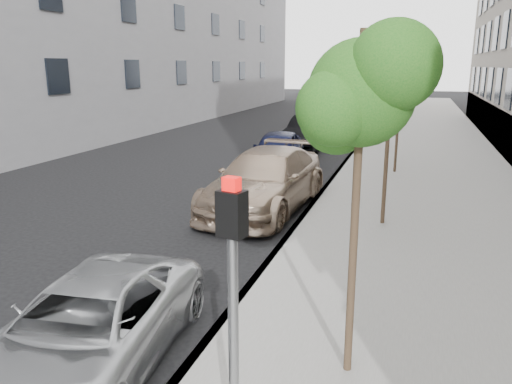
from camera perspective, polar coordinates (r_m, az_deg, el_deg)
The scene contains 11 objects.
sidewalk at distance 28.58m, azimuth 18.62°, elevation 5.72°, with size 6.40×72.00×0.14m, color gray.
curb at distance 28.70m, azimuth 12.36°, elevation 6.17°, with size 0.15×72.00×0.14m, color #9E9B93.
tree_near at distance 5.85m, azimuth 12.21°, elevation 10.97°, with size 1.60×1.40×4.32m.
tree_mid at distance 12.32m, azimuth 15.45°, elevation 13.49°, with size 1.70×1.50×4.60m.
tree_far at distance 18.82m, azimuth 16.44°, elevation 13.90°, with size 1.63×1.43×4.69m.
signal_pole at distance 4.66m, azimuth -2.66°, elevation -11.27°, with size 0.27×0.23×2.90m.
minivan at distance 7.16m, azimuth -18.61°, elevation -14.54°, with size 2.02×4.39×1.22m, color #B2B5B7.
suv at distance 14.02m, azimuth 1.06°, elevation 1.36°, with size 2.33×5.72×1.66m, color tan.
sedan_blue at distance 19.67m, azimuth 2.50°, elevation 4.84°, with size 1.75×4.34×1.48m, color #101436.
sedan_black at distance 24.64m, azimuth 6.09°, elevation 6.81°, with size 1.66×4.77×1.57m, color black.
sedan_rear at distance 29.87m, azimuth 10.18°, elevation 7.71°, with size 1.82×4.48×1.30m, color gray.
Camera 1 is at (3.81, -4.31, 3.98)m, focal length 35.00 mm.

